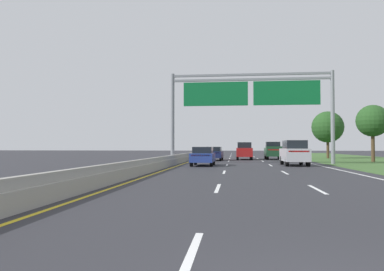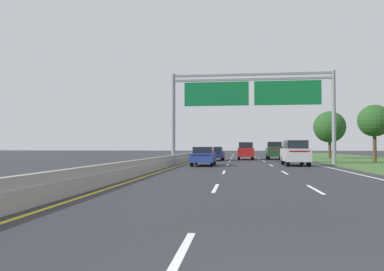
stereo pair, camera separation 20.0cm
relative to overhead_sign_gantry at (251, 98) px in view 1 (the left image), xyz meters
The scene contains 11 objects.
ground_plane 7.34m from the overhead_sign_gantry, 94.22° to the left, with size 220.00×220.00×0.00m, color #2B2B30.
lane_striping 7.10m from the overhead_sign_gantry, 94.76° to the left, with size 11.96×106.00×0.01m.
median_barrier_concrete 9.86m from the overhead_sign_gantry, 149.51° to the left, with size 0.60×110.00×0.85m.
overhead_sign_gantry is the anchor object (origin of this frame).
pickup_truck_darkgreen 14.18m from the overhead_sign_gantry, 75.43° to the left, with size 2.13×5.45×2.20m.
car_red_centre_lane_suv 12.42m from the overhead_sign_gantry, 91.53° to the left, with size 1.97×4.73×2.11m.
car_blue_left_lane_sedan 7.67m from the overhead_sign_gantry, 137.96° to the right, with size 1.84×4.41×1.57m.
car_silver_right_lane_suv 6.64m from the overhead_sign_gantry, 36.36° to the right, with size 1.91×4.70×2.11m.
car_navy_left_lane_sedan 10.35m from the overhead_sign_gantry, 115.32° to the left, with size 1.94×4.45×1.57m.
roadside_tree_mid 14.12m from the overhead_sign_gantry, 24.04° to the left, with size 3.30×3.30×5.93m.
roadside_tree_far 20.57m from the overhead_sign_gantry, 57.39° to the left, with size 4.23×4.23×6.37m.
Camera 1 is at (-1.21, -3.87, 1.59)m, focal length 34.88 mm.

